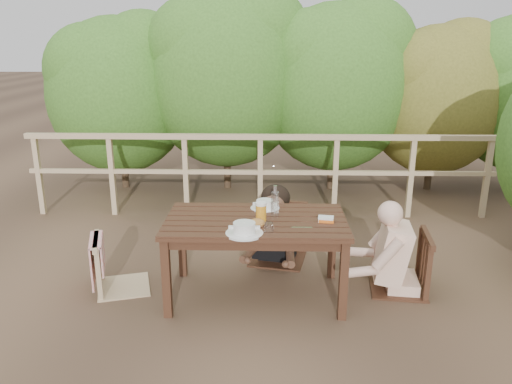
{
  "coord_description": "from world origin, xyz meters",
  "views": [
    {
      "loc": [
        0.1,
        -3.78,
        2.08
      ],
      "look_at": [
        0.0,
        0.05,
        0.9
      ],
      "focal_mm": 34.93,
      "sensor_mm": 36.0,
      "label": 1
    }
  ],
  "objects_px": {
    "chair_far": "(278,210)",
    "chair_right": "(402,237)",
    "soup_near": "(244,229)",
    "soup_far": "(265,205)",
    "bottle": "(275,202)",
    "table": "(256,258)",
    "beer_glass": "(261,213)",
    "tumbler": "(269,228)",
    "woman": "(278,200)",
    "bread_roll": "(257,223)",
    "diner_right": "(407,218)",
    "chair_left": "(120,239)",
    "butter_tub": "(326,220)"
  },
  "relations": [
    {
      "from": "woman",
      "to": "soup_near",
      "type": "xyz_separation_m",
      "value": [
        -0.27,
        -1.05,
        0.11
      ]
    },
    {
      "from": "table",
      "to": "beer_glass",
      "type": "xyz_separation_m",
      "value": [
        0.04,
        -0.05,
        0.42
      ]
    },
    {
      "from": "soup_far",
      "to": "bottle",
      "type": "distance_m",
      "value": 0.23
    },
    {
      "from": "soup_near",
      "to": "soup_far",
      "type": "bearing_deg",
      "value": 75.7
    },
    {
      "from": "chair_right",
      "to": "soup_near",
      "type": "xyz_separation_m",
      "value": [
        -1.31,
        -0.46,
        0.24
      ]
    },
    {
      "from": "chair_right",
      "to": "beer_glass",
      "type": "xyz_separation_m",
      "value": [
        -1.19,
        -0.2,
        0.28
      ]
    },
    {
      "from": "bottle",
      "to": "soup_far",
      "type": "bearing_deg",
      "value": 113.21
    },
    {
      "from": "chair_far",
      "to": "tumbler",
      "type": "height_order",
      "value": "chair_far"
    },
    {
      "from": "chair_left",
      "to": "diner_right",
      "type": "height_order",
      "value": "diner_right"
    },
    {
      "from": "chair_far",
      "to": "chair_right",
      "type": "relative_size",
      "value": 1.05
    },
    {
      "from": "beer_glass",
      "to": "chair_far",
      "type": "bearing_deg",
      "value": 78.71
    },
    {
      "from": "chair_left",
      "to": "chair_right",
      "type": "height_order",
      "value": "chair_right"
    },
    {
      "from": "tumbler",
      "to": "diner_right",
      "type": "bearing_deg",
      "value": 20.31
    },
    {
      "from": "chair_right",
      "to": "bottle",
      "type": "distance_m",
      "value": 1.13
    },
    {
      "from": "bottle",
      "to": "tumbler",
      "type": "bearing_deg",
      "value": -97.6
    },
    {
      "from": "chair_left",
      "to": "soup_near",
      "type": "relative_size",
      "value": 3.18
    },
    {
      "from": "table",
      "to": "soup_near",
      "type": "distance_m",
      "value": 0.5
    },
    {
      "from": "chair_left",
      "to": "butter_tub",
      "type": "distance_m",
      "value": 1.74
    },
    {
      "from": "soup_near",
      "to": "soup_far",
      "type": "height_order",
      "value": "soup_near"
    },
    {
      "from": "table",
      "to": "chair_far",
      "type": "xyz_separation_m",
      "value": [
        0.2,
        0.72,
        0.17
      ]
    },
    {
      "from": "tumbler",
      "to": "woman",
      "type": "bearing_deg",
      "value": 84.97
    },
    {
      "from": "bread_roll",
      "to": "tumbler",
      "type": "relative_size",
      "value": 1.51
    },
    {
      "from": "chair_far",
      "to": "diner_right",
      "type": "distance_m",
      "value": 1.22
    },
    {
      "from": "table",
      "to": "chair_left",
      "type": "distance_m",
      "value": 1.17
    },
    {
      "from": "woman",
      "to": "beer_glass",
      "type": "height_order",
      "value": "woman"
    },
    {
      "from": "table",
      "to": "bread_roll",
      "type": "bearing_deg",
      "value": -85.14
    },
    {
      "from": "bottle",
      "to": "chair_right",
      "type": "bearing_deg",
      "value": 3.74
    },
    {
      "from": "soup_near",
      "to": "butter_tub",
      "type": "distance_m",
      "value": 0.69
    },
    {
      "from": "soup_far",
      "to": "butter_tub",
      "type": "xyz_separation_m",
      "value": [
        0.49,
        -0.32,
        -0.02
      ]
    },
    {
      "from": "bread_roll",
      "to": "butter_tub",
      "type": "bearing_deg",
      "value": 11.33
    },
    {
      "from": "table",
      "to": "soup_near",
      "type": "height_order",
      "value": "soup_near"
    },
    {
      "from": "chair_right",
      "to": "soup_far",
      "type": "bearing_deg",
      "value": -89.28
    },
    {
      "from": "bottle",
      "to": "butter_tub",
      "type": "distance_m",
      "value": 0.44
    },
    {
      "from": "chair_far",
      "to": "diner_right",
      "type": "height_order",
      "value": "diner_right"
    },
    {
      "from": "woman",
      "to": "bread_roll",
      "type": "distance_m",
      "value": 0.92
    },
    {
      "from": "woman",
      "to": "table",
      "type": "bearing_deg",
      "value": 86.67
    },
    {
      "from": "chair_far",
      "to": "diner_right",
      "type": "bearing_deg",
      "value": -16.69
    },
    {
      "from": "diner_right",
      "to": "bottle",
      "type": "relative_size",
      "value": 4.81
    },
    {
      "from": "chair_right",
      "to": "tumbler",
      "type": "bearing_deg",
      "value": -62.32
    },
    {
      "from": "diner_right",
      "to": "beer_glass",
      "type": "xyz_separation_m",
      "value": [
        -1.22,
        -0.2,
        0.11
      ]
    },
    {
      "from": "chair_left",
      "to": "beer_glass",
      "type": "xyz_separation_m",
      "value": [
        1.2,
        -0.15,
        0.31
      ]
    },
    {
      "from": "diner_right",
      "to": "butter_tub",
      "type": "xyz_separation_m",
      "value": [
        -0.7,
        -0.2,
        0.05
      ]
    },
    {
      "from": "chair_right",
      "to": "butter_tub",
      "type": "relative_size",
      "value": 7.93
    },
    {
      "from": "beer_glass",
      "to": "bread_roll",
      "type": "bearing_deg",
      "value": -105.21
    },
    {
      "from": "woman",
      "to": "bottle",
      "type": "distance_m",
      "value": 0.69
    },
    {
      "from": "chair_left",
      "to": "woman",
      "type": "bearing_deg",
      "value": -81.11
    },
    {
      "from": "soup_far",
      "to": "beer_glass",
      "type": "distance_m",
      "value": 0.33
    },
    {
      "from": "chair_left",
      "to": "soup_far",
      "type": "relative_size",
      "value": 3.61
    },
    {
      "from": "bread_roll",
      "to": "tumbler",
      "type": "bearing_deg",
      "value": -51.61
    },
    {
      "from": "beer_glass",
      "to": "bottle",
      "type": "distance_m",
      "value": 0.18
    }
  ]
}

